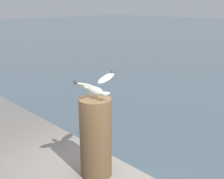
{
  "coord_description": "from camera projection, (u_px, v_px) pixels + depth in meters",
  "views": [
    {
      "loc": [
        1.93,
        -2.28,
        3.47
      ],
      "look_at": [
        -0.29,
        -0.16,
        2.54
      ],
      "focal_mm": 46.18,
      "sensor_mm": 36.0,
      "label": 1
    }
  ],
  "objects": [
    {
      "name": "seagull",
      "position": [
        95.0,
        87.0,
        3.02
      ],
      "size": [
        0.39,
        0.59,
        0.26
      ],
      "color": "tan",
      "rests_on": "mooring_post"
    },
    {
      "name": "mooring_post",
      "position": [
        96.0,
        138.0,
        3.19
      ],
      "size": [
        0.36,
        0.36,
        0.91
      ],
      "primitive_type": "cylinder",
      "color": "#4C3823",
      "rests_on": "harbor_quay"
    }
  ]
}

